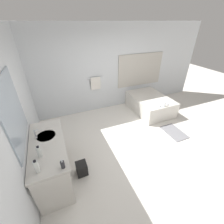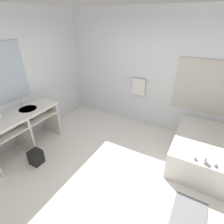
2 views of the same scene
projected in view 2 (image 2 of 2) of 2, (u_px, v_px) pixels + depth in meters
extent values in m
plane|color=silver|center=(104.00, 185.00, 2.92)|extent=(16.00, 16.00, 0.00)
cube|color=silver|center=(154.00, 73.00, 3.99)|extent=(7.40, 0.06, 2.70)
cube|color=#B7B2A8|center=(220.00, 89.00, 3.43)|extent=(1.70, 0.02, 1.10)
cylinder|color=silver|center=(139.00, 80.00, 4.16)|extent=(0.50, 0.02, 0.02)
cube|color=silver|center=(139.00, 87.00, 4.24)|extent=(0.32, 0.04, 0.40)
cube|color=silver|center=(0.00, 86.00, 3.24)|extent=(0.06, 7.40, 2.70)
cube|color=silver|center=(18.00, 115.00, 3.33)|extent=(0.60, 1.47, 0.05)
cube|color=silver|center=(21.00, 123.00, 3.43)|extent=(0.57, 1.40, 0.02)
cylinder|color=white|center=(29.00, 112.00, 3.52)|extent=(0.34, 0.34, 0.14)
cube|color=silver|center=(24.00, 133.00, 3.53)|extent=(0.55, 0.04, 0.81)
cube|color=silver|center=(50.00, 118.00, 4.08)|extent=(0.55, 0.04, 0.81)
cylinder|color=silver|center=(3.00, 130.00, 3.09)|extent=(0.13, 0.41, 0.13)
cylinder|color=silver|center=(37.00, 113.00, 3.65)|extent=(0.13, 0.41, 0.13)
cylinder|color=silver|center=(22.00, 107.00, 3.55)|extent=(0.04, 0.04, 0.02)
cylinder|color=silver|center=(21.00, 103.00, 3.51)|extent=(0.02, 0.02, 0.16)
cube|color=silver|center=(22.00, 100.00, 3.46)|extent=(0.07, 0.01, 0.01)
cube|color=silver|center=(204.00, 150.00, 3.30)|extent=(1.09, 1.56, 0.52)
ellipsoid|color=white|center=(206.00, 145.00, 3.25)|extent=(0.78, 1.12, 0.30)
cube|color=silver|center=(206.00, 160.00, 2.63)|extent=(0.04, 0.07, 0.12)
sphere|color=silver|center=(195.00, 158.00, 2.70)|extent=(0.06, 0.06, 0.06)
sphere|color=silver|center=(216.00, 165.00, 2.58)|extent=(0.06, 0.06, 0.06)
cube|color=black|center=(36.00, 157.00, 3.30)|extent=(0.21, 0.21, 0.28)
cube|color=slate|center=(188.00, 218.00, 2.43)|extent=(0.46, 0.71, 0.02)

